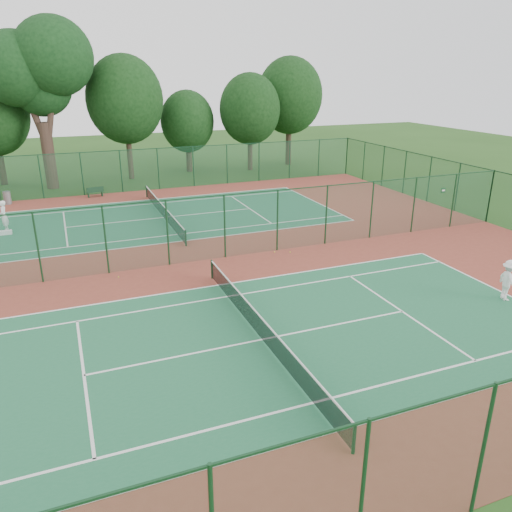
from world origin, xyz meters
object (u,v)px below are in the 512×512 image
at_px(big_tree, 38,68).
at_px(player_near, 509,280).
at_px(kit_bag, 6,233).
at_px(player_far, 4,216).
at_px(trash_bin, 7,198).
at_px(bench, 95,192).

bearing_deg(big_tree, player_near, -60.06).
relative_size(kit_bag, big_tree, 0.05).
relative_size(player_far, trash_bin, 1.99).
xyz_separation_m(player_far, big_tree, (3.05, 12.31, 8.77)).
height_order(player_far, bench, player_far).
xyz_separation_m(player_far, bench, (6.07, 7.39, -0.56)).
distance_m(trash_bin, bench, 6.40).
xyz_separation_m(player_near, big_tree, (-18.24, 31.67, 8.82)).
distance_m(trash_bin, big_tree, 10.99).
height_order(trash_bin, kit_bag, trash_bin).
height_order(trash_bin, big_tree, big_tree).
xyz_separation_m(trash_bin, bench, (6.40, -0.05, -0.06)).
bearing_deg(bench, kit_bag, -134.41).
bearing_deg(player_near, big_tree, 45.18).
bearing_deg(kit_bag, big_tree, 76.80).
bearing_deg(bench, trash_bin, 171.32).
height_order(player_near, kit_bag, player_near).
bearing_deg(trash_bin, bench, -0.46).
relative_size(bench, kit_bag, 1.93).
bearing_deg(big_tree, bench, -58.42).
height_order(player_far, trash_bin, player_far).
bearing_deg(player_near, bench, 44.87).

